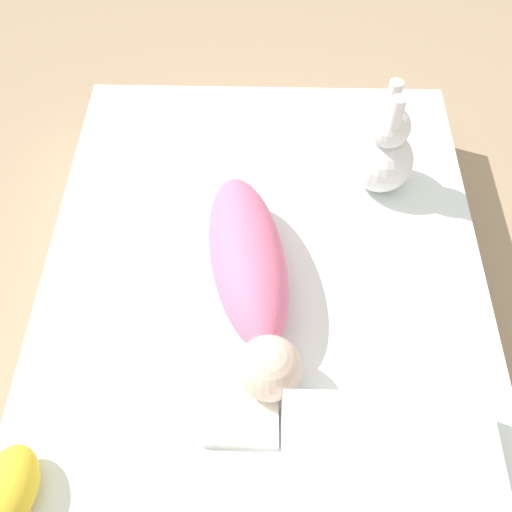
{
  "coord_description": "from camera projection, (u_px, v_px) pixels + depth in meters",
  "views": [
    {
      "loc": [
        0.82,
        -0.0,
        1.37
      ],
      "look_at": [
        0.02,
        -0.02,
        0.25
      ],
      "focal_mm": 42.0,
      "sensor_mm": 36.0,
      "label": 1
    }
  ],
  "objects": [
    {
      "name": "bed_mattress",
      "position": [
        263.0,
        284.0,
        1.51
      ],
      "size": [
        1.27,
        1.04,
        0.2
      ],
      "color": "white",
      "rests_on": "ground_plane"
    },
    {
      "name": "swaddled_baby",
      "position": [
        251.0,
        275.0,
        1.31
      ],
      "size": [
        0.57,
        0.25,
        0.15
      ],
      "rotation": [
        0.0,
        0.0,
        0.19
      ],
      "color": "pink",
      "rests_on": "bed_mattress"
    },
    {
      "name": "ground_plane",
      "position": [
        263.0,
        305.0,
        1.59
      ],
      "size": [
        12.0,
        12.0,
        0.0
      ],
      "primitive_type": "plane",
      "color": "#9E8466"
    },
    {
      "name": "turtle_plush",
      "position": [
        10.0,
        490.0,
        1.08
      ],
      "size": [
        0.19,
        0.1,
        0.08
      ],
      "color": "yellow",
      "rests_on": "bed_mattress"
    },
    {
      "name": "pillow",
      "position": [
        390.0,
        479.0,
        1.08
      ],
      "size": [
        0.3,
        0.39,
        0.1
      ],
      "color": "white",
      "rests_on": "bed_mattress"
    },
    {
      "name": "burp_cloth",
      "position": [
        241.0,
        407.0,
        1.21
      ],
      "size": [
        0.16,
        0.15,
        0.02
      ],
      "color": "white",
      "rests_on": "bed_mattress"
    },
    {
      "name": "bunny_plush",
      "position": [
        383.0,
        153.0,
        1.48
      ],
      "size": [
        0.16,
        0.16,
        0.3
      ],
      "color": "white",
      "rests_on": "bed_mattress"
    }
  ]
}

